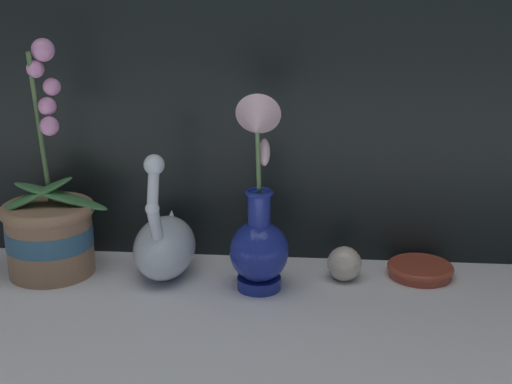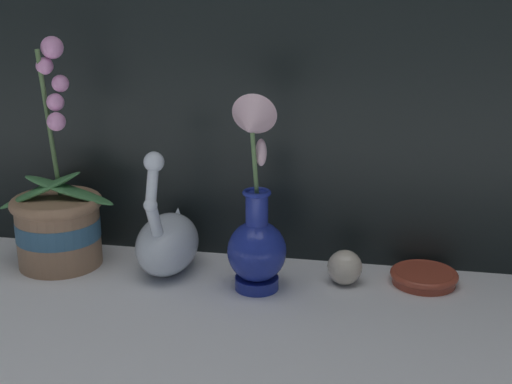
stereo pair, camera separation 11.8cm
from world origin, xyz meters
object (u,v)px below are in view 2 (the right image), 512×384
object	(u,v)px
orchid_potted_plant	(58,220)
blue_vase	(256,229)
glass_sphere	(345,267)
swan_figurine	(168,240)
amber_dish	(424,276)

from	to	relation	value
orchid_potted_plant	blue_vase	size ratio (longest dim) A/B	1.22
orchid_potted_plant	blue_vase	world-z (taller)	orchid_potted_plant
orchid_potted_plant	glass_sphere	world-z (taller)	orchid_potted_plant
swan_figurine	amber_dish	bearing A→B (deg)	3.93
swan_figurine	amber_dish	size ratio (longest dim) A/B	2.01
glass_sphere	swan_figurine	bearing A→B (deg)	-179.23
orchid_potted_plant	amber_dish	bearing A→B (deg)	3.27
swan_figurine	orchid_potted_plant	bearing A→B (deg)	-178.20
swan_figurine	amber_dish	world-z (taller)	swan_figurine
glass_sphere	amber_dish	size ratio (longest dim) A/B	0.52
orchid_potted_plant	blue_vase	distance (m)	0.37
amber_dish	glass_sphere	bearing A→B (deg)	-168.83
amber_dish	blue_vase	bearing A→B (deg)	-163.73
swan_figurine	blue_vase	distance (m)	0.18
orchid_potted_plant	blue_vase	bearing A→B (deg)	-6.79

